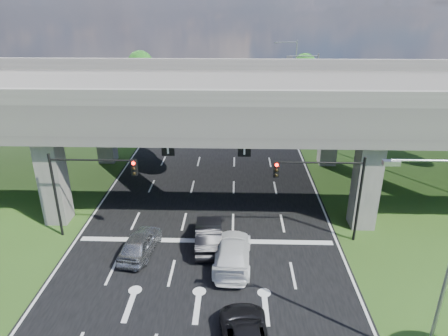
# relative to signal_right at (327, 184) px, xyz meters

# --- Properties ---
(ground) EXTENTS (160.00, 160.00, 0.00)m
(ground) POSITION_rel_signal_right_xyz_m (-7.82, -3.94, -4.19)
(ground) COLOR #284115
(ground) RESTS_ON ground
(road) EXTENTS (18.00, 120.00, 0.03)m
(road) POSITION_rel_signal_right_xyz_m (-7.82, 6.06, -4.17)
(road) COLOR black
(road) RESTS_ON ground
(overpass) EXTENTS (80.00, 15.00, 10.00)m
(overpass) POSITION_rel_signal_right_xyz_m (-7.82, 8.06, 3.73)
(overpass) COLOR #3E3B39
(overpass) RESTS_ON ground
(warehouse) EXTENTS (20.00, 10.00, 4.00)m
(warehouse) POSITION_rel_signal_right_xyz_m (-33.82, 31.06, -2.19)
(warehouse) COLOR #9E9E99
(warehouse) RESTS_ON ground
(signal_right) EXTENTS (5.76, 0.54, 6.00)m
(signal_right) POSITION_rel_signal_right_xyz_m (0.00, 0.00, 0.00)
(signal_right) COLOR black
(signal_right) RESTS_ON ground
(signal_left) EXTENTS (5.76, 0.54, 6.00)m
(signal_left) POSITION_rel_signal_right_xyz_m (-15.65, 0.00, 0.00)
(signal_left) COLOR black
(signal_left) RESTS_ON ground
(streetlight_near) EXTENTS (3.38, 0.25, 10.00)m
(streetlight_near) POSITION_rel_signal_right_xyz_m (2.27, -9.94, 1.66)
(streetlight_near) COLOR gray
(streetlight_near) RESTS_ON ground
(streetlight_far) EXTENTS (3.38, 0.25, 10.00)m
(streetlight_far) POSITION_rel_signal_right_xyz_m (2.27, 20.06, 1.66)
(streetlight_far) COLOR gray
(streetlight_far) RESTS_ON ground
(streetlight_beyond) EXTENTS (3.38, 0.25, 10.00)m
(streetlight_beyond) POSITION_rel_signal_right_xyz_m (2.27, 36.06, 1.66)
(streetlight_beyond) COLOR gray
(streetlight_beyond) RESTS_ON ground
(tree_left_near) EXTENTS (4.50, 4.50, 7.80)m
(tree_left_near) POSITION_rel_signal_right_xyz_m (-21.78, 22.06, 0.63)
(tree_left_near) COLOR black
(tree_left_near) RESTS_ON ground
(tree_left_mid) EXTENTS (3.91, 3.90, 6.76)m
(tree_left_mid) POSITION_rel_signal_right_xyz_m (-24.78, 30.06, -0.01)
(tree_left_mid) COLOR black
(tree_left_mid) RESTS_ON ground
(tree_left_far) EXTENTS (4.80, 4.80, 8.32)m
(tree_left_far) POSITION_rel_signal_right_xyz_m (-20.78, 38.06, 0.95)
(tree_left_far) COLOR black
(tree_left_far) RESTS_ON ground
(tree_right_near) EXTENTS (4.20, 4.20, 7.28)m
(tree_right_near) POSITION_rel_signal_right_xyz_m (5.22, 24.06, 0.31)
(tree_right_near) COLOR black
(tree_right_near) RESTS_ON ground
(tree_right_mid) EXTENTS (3.91, 3.90, 6.76)m
(tree_right_mid) POSITION_rel_signal_right_xyz_m (8.22, 32.06, -0.01)
(tree_right_mid) COLOR black
(tree_right_mid) RESTS_ON ground
(tree_right_far) EXTENTS (4.50, 4.50, 7.80)m
(tree_right_far) POSITION_rel_signal_right_xyz_m (4.22, 40.06, 0.63)
(tree_right_far) COLOR black
(tree_right_far) RESTS_ON ground
(car_silver) EXTENTS (2.34, 4.60, 1.50)m
(car_silver) POSITION_rel_signal_right_xyz_m (-11.89, -2.01, -3.41)
(car_silver) COLOR #999BA0
(car_silver) RESTS_ON road
(car_dark) EXTENTS (2.00, 4.91, 1.59)m
(car_dark) POSITION_rel_signal_right_xyz_m (-7.60, -0.94, -3.36)
(car_dark) COLOR black
(car_dark) RESTS_ON road
(car_white) EXTENTS (2.39, 5.52, 1.58)m
(car_white) POSITION_rel_signal_right_xyz_m (-6.02, -2.91, -3.37)
(car_white) COLOR silver
(car_white) RESTS_ON road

